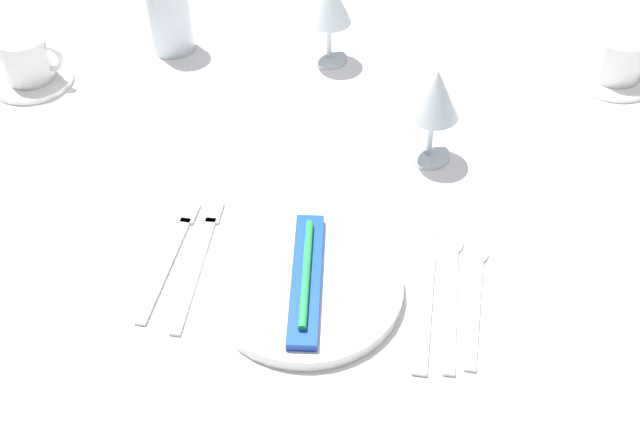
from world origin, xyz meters
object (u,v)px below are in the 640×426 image
object	(u,v)px
dinner_plate	(306,286)
coffee_cup_right	(620,56)
dinner_knife	(425,299)
wine_glass_left	(329,4)
spoon_soup	(452,281)
fork_outer	(199,258)
fork_inner	(171,254)
spoon_dessert	(476,286)
toothbrush_package	(306,277)
drink_tumbler	(170,22)
coffee_cup_left	(27,58)
wine_glass_centre	(435,97)

from	to	relation	value
dinner_plate	coffee_cup_right	bearing A→B (deg)	50.31
dinner_knife	wine_glass_left	world-z (taller)	wine_glass_left
spoon_soup	wine_glass_left	xyz separation A→B (m)	(-0.22, 0.47, 0.10)
dinner_plate	fork_outer	world-z (taller)	dinner_plate
dinner_plate	spoon_soup	distance (m)	0.18
fork_inner	spoon_dessert	xyz separation A→B (m)	(0.39, 0.00, 0.00)
spoon_dessert	dinner_plate	bearing A→B (deg)	-170.03
coffee_cup_right	toothbrush_package	bearing A→B (deg)	-129.69
spoon_soup	drink_tumbler	distance (m)	0.68
coffee_cup_left	wine_glass_centre	xyz separation A→B (m)	(0.65, -0.10, 0.06)
dinner_knife	coffee_cup_left	bearing A→B (deg)	150.69
dinner_knife	wine_glass_centre	xyz separation A→B (m)	(-0.01, 0.27, 0.11)
fork_outer	spoon_soup	bearing A→B (deg)	1.17
spoon_soup	coffee_cup_left	bearing A→B (deg)	154.01
dinner_knife	wine_glass_left	xyz separation A→B (m)	(-0.19, 0.50, 0.10)
spoon_dessert	coffee_cup_right	bearing A→B (deg)	65.30
spoon_dessert	wine_glass_centre	size ratio (longest dim) A/B	1.37
dinner_knife	spoon_soup	distance (m)	0.05
coffee_cup_right	wine_glass_centre	xyz separation A→B (m)	(-0.29, -0.24, 0.06)
toothbrush_package	fork_outer	size ratio (longest dim) A/B	0.93
dinner_plate	fork_inner	size ratio (longest dim) A/B	1.12
dinner_plate	spoon_dessert	size ratio (longest dim) A/B	1.16
dinner_plate	dinner_knife	distance (m)	0.15
fork_outer	spoon_dessert	xyz separation A→B (m)	(0.36, 0.00, 0.00)
coffee_cup_right	drink_tumbler	size ratio (longest dim) A/B	0.90
wine_glass_left	fork_inner	bearing A→B (deg)	-106.73
spoon_soup	drink_tumbler	xyz separation A→B (m)	(-0.49, 0.47, 0.05)
fork_inner	wine_glass_centre	size ratio (longest dim) A/B	1.41
spoon_soup	drink_tumbler	size ratio (longest dim) A/B	1.92
fork_outer	spoon_soup	size ratio (longest dim) A/B	1.00
dinner_plate	wine_glass_left	xyz separation A→B (m)	(-0.04, 0.51, 0.10)
dinner_knife	spoon_dessert	distance (m)	0.07
dinner_knife	fork_inner	bearing A→B (deg)	175.10
fork_inner	dinner_knife	world-z (taller)	same
spoon_dessert	coffee_cup_left	world-z (taller)	coffee_cup_left
spoon_dessert	coffee_cup_left	xyz separation A→B (m)	(-0.72, 0.34, 0.04)
fork_outer	wine_glass_left	xyz separation A→B (m)	(0.11, 0.48, 0.10)
toothbrush_package	spoon_dessert	distance (m)	0.21
toothbrush_package	spoon_dessert	bearing A→B (deg)	9.97
coffee_cup_left	fork_outer	bearing A→B (deg)	-43.14
fork_outer	coffee_cup_right	bearing A→B (deg)	40.14
dinner_plate	wine_glass_centre	size ratio (longest dim) A/B	1.58
toothbrush_package	wine_glass_left	world-z (taller)	wine_glass_left
fork_outer	fork_inner	world-z (taller)	same
spoon_soup	coffee_cup_left	world-z (taller)	coffee_cup_left
wine_glass_left	coffee_cup_right	bearing A→B (deg)	1.22
fork_outer	fork_inner	size ratio (longest dim) A/B	1.06
fork_inner	coffee_cup_left	world-z (taller)	coffee_cup_left
spoon_dessert	fork_inner	bearing A→B (deg)	-179.72
dinner_knife	spoon_soup	xyz separation A→B (m)	(0.03, 0.03, 0.00)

